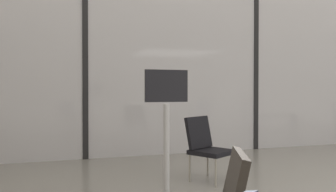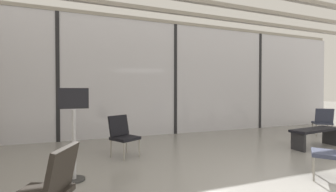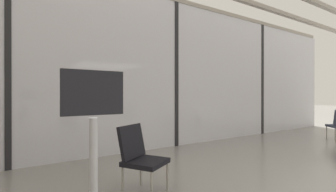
% 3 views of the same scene
% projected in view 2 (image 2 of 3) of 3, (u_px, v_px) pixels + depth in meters
% --- Properties ---
extents(glass_curtain_wall, '(14.00, 0.08, 3.59)m').
position_uv_depth(glass_curtain_wall, '(175.00, 79.00, 7.60)').
color(glass_curtain_wall, silver).
rests_on(glass_curtain_wall, ground).
extents(window_mullion_0, '(0.10, 0.12, 3.59)m').
position_uv_depth(window_mullion_0, '(58.00, 77.00, 6.36)').
color(window_mullion_0, black).
rests_on(window_mullion_0, ground).
extents(window_mullion_1, '(0.10, 0.12, 3.59)m').
position_uv_depth(window_mullion_1, '(175.00, 79.00, 7.60)').
color(window_mullion_1, black).
rests_on(window_mullion_1, ground).
extents(window_mullion_2, '(0.10, 0.12, 3.59)m').
position_uv_depth(window_mullion_2, '(259.00, 81.00, 8.83)').
color(window_mullion_2, black).
rests_on(window_mullion_2, ground).
extents(parked_airplane, '(11.98, 4.37, 4.37)m').
position_uv_depth(parked_airplane, '(115.00, 77.00, 12.96)').
color(parked_airplane, silver).
rests_on(parked_airplane, ground).
extents(lounge_chair_1, '(0.70, 0.71, 0.87)m').
position_uv_depth(lounge_chair_1, '(323.00, 120.00, 7.16)').
color(lounge_chair_1, '#33384C').
rests_on(lounge_chair_1, ground).
extents(lounge_chair_2, '(0.68, 0.69, 0.87)m').
position_uv_depth(lounge_chair_2, '(123.00, 133.00, 4.92)').
color(lounge_chair_2, black).
rests_on(lounge_chair_2, ground).
extents(lounge_chair_3, '(0.70, 0.71, 0.87)m').
position_uv_depth(lounge_chair_3, '(336.00, 149.00, 3.58)').
color(lounge_chair_3, '#33384C').
rests_on(lounge_chair_3, ground).
extents(lounge_chair_5, '(0.67, 0.65, 0.87)m').
position_uv_depth(lounge_chair_5, '(49.00, 186.00, 2.17)').
color(lounge_chair_5, '#28231E').
rests_on(lounge_chair_5, ground).
extents(waiting_bench, '(1.54, 0.59, 0.47)m').
position_uv_depth(waiting_bench, '(315.00, 133.00, 5.71)').
color(waiting_bench, black).
rests_on(waiting_bench, ground).
extents(info_sign, '(0.44, 0.32, 1.44)m').
position_uv_depth(info_sign, '(74.00, 137.00, 3.57)').
color(info_sign, '#333333').
rests_on(info_sign, ground).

